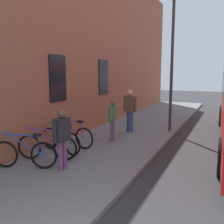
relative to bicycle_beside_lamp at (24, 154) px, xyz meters
The scene contains 11 objects.
ground 4.82m from the bicycle_beside_lamp, 52.13° to the right, with size 60.00×60.00×0.00m, color #2D2D30.
sidewalk_pavement 5.07m from the bicycle_beside_lamp, 11.83° to the right, with size 24.00×3.50×0.12m, color slate.
station_facade 6.99m from the bicycle_beside_lamp, ahead, with size 22.00×0.65×8.14m.
bicycle_beside_lamp is the anchor object (origin of this frame).
bicycle_by_door 0.78m from the bicycle_beside_lamp, ahead, with size 0.67×1.70×0.97m.
bicycle_under_window 1.50m from the bicycle_beside_lamp, ahead, with size 0.59×1.73×0.97m.
bicycle_nearest_sign 2.16m from the bicycle_beside_lamp, ahead, with size 0.48×1.77×0.97m.
pedestrian_crossing_street 3.58m from the bicycle_beside_lamp, 15.53° to the right, with size 0.57×0.30×1.52m.
pedestrian_by_facade 5.13m from the bicycle_beside_lamp, 11.58° to the right, with size 0.39×0.65×1.78m.
pedestrian_near_bus 1.17m from the bicycle_beside_lamp, 70.66° to the right, with size 0.60×0.26×1.57m.
street_lamp 7.09m from the bicycle_beside_lamp, 22.58° to the right, with size 0.28×0.28×5.60m.
Camera 1 is at (-1.74, -1.96, 2.60)m, focal length 40.70 mm.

